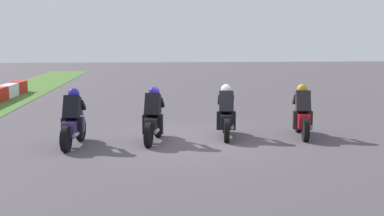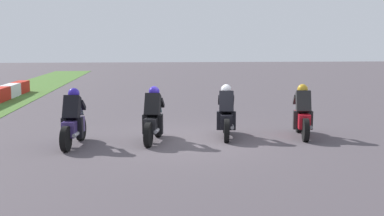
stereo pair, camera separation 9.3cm
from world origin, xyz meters
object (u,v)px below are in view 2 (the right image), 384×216
rider_lane_a (302,115)px  rider_lane_d (73,122)px  rider_lane_b (226,116)px  rider_lane_c (154,119)px

rider_lane_a → rider_lane_d: size_ratio=0.99×
rider_lane_b → rider_lane_d: (-0.72, 4.17, 0.00)m
rider_lane_a → rider_lane_b: size_ratio=1.00×
rider_lane_d → rider_lane_c: bearing=-73.8°
rider_lane_b → rider_lane_d: bearing=108.6°
rider_lane_c → rider_lane_d: (-0.31, 2.09, 0.00)m
rider_lane_d → rider_lane_b: bearing=-72.4°
rider_lane_b → rider_lane_d: size_ratio=1.00×
rider_lane_c → rider_lane_d: 2.11m
rider_lane_a → rider_lane_c: size_ratio=1.00×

